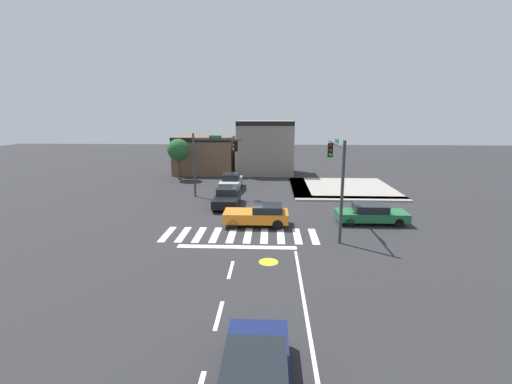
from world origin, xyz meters
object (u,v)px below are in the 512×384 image
object	(u,v)px
car_orange	(258,215)
roadside_tree	(178,150)
traffic_signal_northwest	(212,154)
car_green	(371,214)
traffic_signal_southeast	(337,168)
car_silver	(231,181)
car_navy	(255,379)
car_black	(227,197)

from	to	relation	value
car_orange	roadside_tree	world-z (taller)	roadside_tree
traffic_signal_northwest	car_green	world-z (taller)	traffic_signal_northwest
roadside_tree	traffic_signal_southeast	bearing A→B (deg)	-50.54
car_orange	car_silver	xyz separation A→B (m)	(-3.15, 11.72, 0.03)
car_navy	car_green	size ratio (longest dim) A/B	1.01
car_green	car_black	xyz separation A→B (m)	(-10.44, 4.27, 0.06)
car_orange	car_green	size ratio (longest dim) A/B	0.91
traffic_signal_southeast	car_orange	bearing A→B (deg)	77.74
car_orange	car_black	xyz separation A→B (m)	(-2.72, 5.10, -0.00)
car_navy	car_green	xyz separation A→B (m)	(7.23, 15.95, -0.06)
car_navy	roadside_tree	xyz separation A→B (m)	(-10.06, 31.61, 2.61)
traffic_signal_southeast	car_black	world-z (taller)	traffic_signal_southeast
traffic_signal_southeast	car_navy	distance (m)	15.11
car_navy	car_black	xyz separation A→B (m)	(-3.21, 20.21, 0.00)
car_orange	traffic_signal_northwest	bearing A→B (deg)	-62.12
traffic_signal_northwest	roadside_tree	size ratio (longest dim) A/B	1.23
traffic_signal_southeast	car_orange	size ratio (longest dim) A/B	1.39
traffic_signal_southeast	roadside_tree	world-z (taller)	traffic_signal_southeast
car_navy	car_black	size ratio (longest dim) A/B	1.03
traffic_signal_northwest	car_green	xyz separation A→B (m)	(12.13, -7.49, -3.18)
traffic_signal_southeast	roadside_tree	size ratio (longest dim) A/B	1.29
car_silver	car_green	distance (m)	15.39
traffic_signal_southeast	car_green	size ratio (longest dim) A/B	1.26
car_orange	car_silver	distance (m)	12.14
car_navy	car_black	world-z (taller)	car_black
car_orange	car_silver	size ratio (longest dim) A/B	0.92
traffic_signal_southeast	car_black	size ratio (longest dim) A/B	1.29
car_green	car_black	world-z (taller)	car_black
car_green	traffic_signal_southeast	bearing A→B (deg)	33.71
roadside_tree	car_navy	bearing A→B (deg)	-72.35
car_navy	traffic_signal_northwest	bearing A→B (deg)	11.80
car_navy	car_green	distance (m)	17.51
traffic_signal_southeast	car_green	bearing A→B (deg)	-56.29
traffic_signal_northwest	car_black	distance (m)	4.79
traffic_signal_northwest	roadside_tree	bearing A→B (deg)	122.30
traffic_signal_southeast	roadside_tree	xyz separation A→B (m)	(-14.45, 17.56, -0.79)
car_black	car_silver	bearing A→B (deg)	-176.25
car_green	car_black	bearing A→B (deg)	-22.22
car_navy	roadside_tree	world-z (taller)	roadside_tree
roadside_tree	car_black	bearing A→B (deg)	-58.99
car_silver	car_green	world-z (taller)	car_silver
traffic_signal_northwest	car_black	size ratio (longest dim) A/B	1.23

